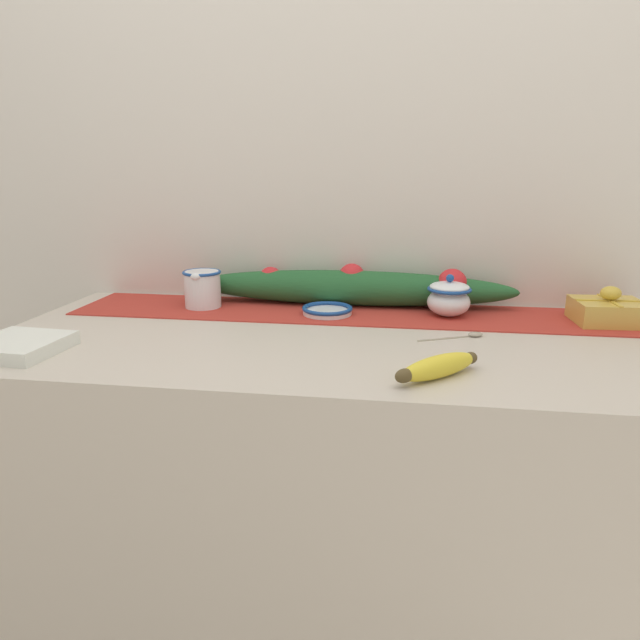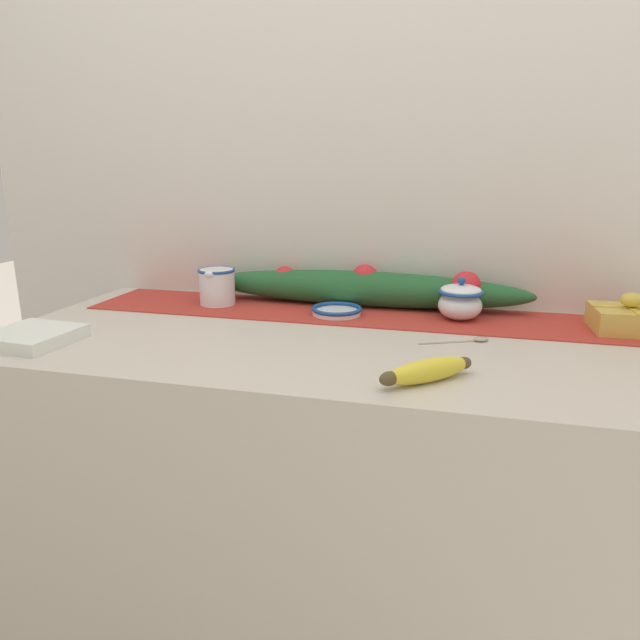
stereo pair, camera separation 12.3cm
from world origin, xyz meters
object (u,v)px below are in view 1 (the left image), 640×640
(sugar_bowl, at_px, (449,298))
(banana, at_px, (438,367))
(napkin_stack, at_px, (19,346))
(cream_pitcher, at_px, (203,287))
(small_dish, at_px, (327,310))
(spoon, at_px, (470,335))
(gift_box, at_px, (608,311))

(sugar_bowl, height_order, banana, sugar_bowl)
(napkin_stack, bearing_deg, cream_pitcher, 60.19)
(small_dish, bearing_deg, spoon, -22.60)
(spoon, bearing_deg, gift_box, 0.95)
(gift_box, bearing_deg, banana, -134.49)
(banana, distance_m, gift_box, 0.61)
(napkin_stack, xyz_separation_m, gift_box, (1.27, 0.41, 0.02))
(spoon, relative_size, gift_box, 0.90)
(spoon, xyz_separation_m, napkin_stack, (-0.93, -0.25, 0.01))
(banana, distance_m, spoon, 0.28)
(banana, bearing_deg, small_dish, 122.04)
(small_dish, xyz_separation_m, banana, (0.26, -0.41, 0.01))
(cream_pitcher, relative_size, banana, 0.73)
(banana, bearing_deg, sugar_bowl, 83.98)
(cream_pitcher, height_order, napkin_stack, cream_pitcher)
(sugar_bowl, height_order, spoon, sugar_bowl)
(small_dish, bearing_deg, napkin_stack, -146.00)
(small_dish, height_order, napkin_stack, napkin_stack)
(sugar_bowl, bearing_deg, banana, -96.02)
(banana, bearing_deg, gift_box, 45.51)
(sugar_bowl, bearing_deg, napkin_stack, -154.58)
(gift_box, bearing_deg, small_dish, -178.39)
(spoon, bearing_deg, banana, -132.05)
(small_dish, height_order, spoon, small_dish)
(cream_pitcher, bearing_deg, spoon, -14.15)
(small_dish, bearing_deg, sugar_bowl, 5.35)
(cream_pitcher, bearing_deg, banana, -36.42)
(small_dish, relative_size, banana, 0.79)
(small_dish, bearing_deg, gift_box, 1.61)
(spoon, distance_m, gift_box, 0.38)
(cream_pitcher, xyz_separation_m, gift_box, (1.03, -0.01, -0.02))
(spoon, height_order, napkin_stack, napkin_stack)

